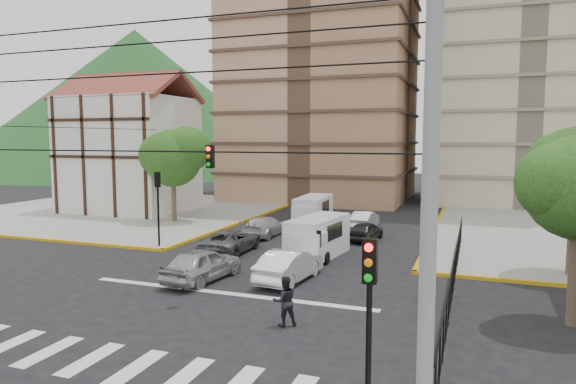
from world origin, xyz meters
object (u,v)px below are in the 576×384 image
at_px(van_left_lane, 312,212).
at_px(car_silver_front_left, 202,264).
at_px(traffic_light_se, 369,309).
at_px(traffic_light_nw, 158,196).
at_px(pedestrian_crosswalk, 285,301).
at_px(car_white_front_right, 290,265).
at_px(van_right_lane, 316,238).

bearing_deg(van_left_lane, car_silver_front_left, -93.22).
bearing_deg(traffic_light_se, traffic_light_nw, 135.00).
height_order(traffic_light_nw, van_left_lane, traffic_light_nw).
relative_size(traffic_light_nw, pedestrian_crosswalk, 2.50).
bearing_deg(traffic_light_se, pedestrian_crosswalk, 123.36).
distance_m(traffic_light_nw, car_white_front_right, 10.68).
bearing_deg(traffic_light_nw, pedestrian_crosswalk, -39.02).
height_order(traffic_light_nw, car_white_front_right, traffic_light_nw).
height_order(van_left_lane, pedestrian_crosswalk, van_left_lane).
bearing_deg(traffic_light_nw, van_left_lane, 59.69).
relative_size(traffic_light_se, traffic_light_nw, 1.00).
height_order(car_white_front_right, pedestrian_crosswalk, pedestrian_crosswalk).
bearing_deg(pedestrian_crosswalk, van_right_lane, -114.06).
bearing_deg(car_silver_front_left, car_white_front_right, -153.84).
height_order(car_silver_front_left, car_white_front_right, car_silver_front_left).
bearing_deg(car_white_front_right, pedestrian_crosswalk, 114.33).
xyz_separation_m(van_right_lane, car_silver_front_left, (-3.59, -6.14, -0.31)).
height_order(traffic_light_se, van_left_lane, traffic_light_se).
bearing_deg(van_right_lane, van_left_lane, 116.27).
relative_size(van_right_lane, van_left_lane, 1.04).
bearing_deg(traffic_light_se, car_white_front_right, 116.93).
bearing_deg(traffic_light_se, van_left_lane, 109.76).
xyz_separation_m(traffic_light_se, car_white_front_right, (-5.94, 11.70, -2.38)).
relative_size(car_silver_front_left, pedestrian_crosswalk, 2.54).
height_order(traffic_light_se, traffic_light_nw, same).
bearing_deg(pedestrian_crosswalk, traffic_light_nw, -73.99).
height_order(van_right_lane, car_silver_front_left, van_right_lane).
bearing_deg(car_white_front_right, car_silver_front_left, 24.99).
bearing_deg(car_white_front_right, van_right_lane, -81.59).
bearing_deg(van_right_lane, traffic_light_se, -62.05).
distance_m(traffic_light_se, car_white_front_right, 13.33).
bearing_deg(pedestrian_crosswalk, car_white_front_right, -106.71).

